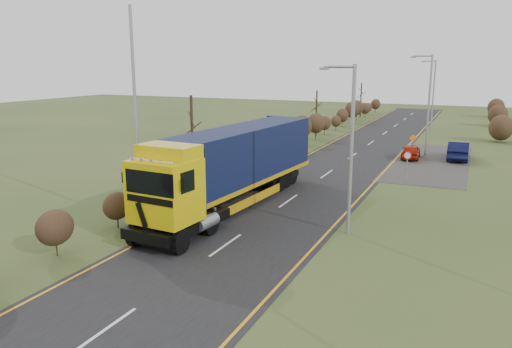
{
  "coord_description": "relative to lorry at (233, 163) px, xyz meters",
  "views": [
    {
      "loc": [
        9.88,
        -22.7,
        8.01
      ],
      "look_at": [
        -1.6,
        2.89,
        1.74
      ],
      "focal_mm": 35.0,
      "sensor_mm": 36.0,
      "label": 1
    }
  ],
  "objects": [
    {
      "name": "warning_board",
      "position": [
        7.0,
        22.44,
        -1.58
      ],
      "size": [
        0.63,
        0.11,
        1.64
      ],
      "color": "gray",
      "rests_on": "ground"
    },
    {
      "name": "layby",
      "position": [
        8.96,
        18.36,
        -2.54
      ],
      "size": [
        6.0,
        18.0,
        0.02
      ],
      "primitive_type": "cube",
      "color": "#312F2C",
      "rests_on": "ground"
    },
    {
      "name": "streetlight_mid",
      "position": [
        8.15,
        21.03,
        2.23
      ],
      "size": [
        1.86,
        0.18,
        8.71
      ],
      "color": "gray",
      "rests_on": "ground"
    },
    {
      "name": "streetlight_near",
      "position": [
        6.97,
        -1.79,
        1.8
      ],
      "size": [
        1.7,
        0.18,
        7.96
      ],
      "color": "gray",
      "rests_on": "ground"
    },
    {
      "name": "hedgerow",
      "position": [
        -3.54,
        6.26,
        -0.94
      ],
      "size": [
        2.24,
        102.04,
        6.05
      ],
      "color": "black",
      "rests_on": "ground"
    },
    {
      "name": "streetlight_far",
      "position": [
        6.96,
        39.21,
        2.01
      ],
      "size": [
        1.78,
        0.18,
        8.33
      ],
      "color": "gray",
      "rests_on": "ground"
    },
    {
      "name": "car_red_hatchback",
      "position": [
        7.26,
        19.21,
        -1.94
      ],
      "size": [
        1.66,
        3.72,
        1.24
      ],
      "primitive_type": "imported",
      "rotation": [
        0.0,
        0.0,
        3.2
      ],
      "color": "#9F1B07",
      "rests_on": "ground"
    },
    {
      "name": "road",
      "position": [
        2.46,
        8.36,
        -2.55
      ],
      "size": [
        8.0,
        120.0,
        0.02
      ],
      "primitive_type": "cube",
      "color": "black",
      "rests_on": "ground"
    },
    {
      "name": "lorry",
      "position": [
        0.0,
        0.0,
        0.0
      ],
      "size": [
        3.73,
        16.33,
        4.5
      ],
      "rotation": [
        0.0,
        0.0,
        -0.08
      ],
      "color": "black",
      "rests_on": "ground"
    },
    {
      "name": "left_pole",
      "position": [
        -2.74,
        -4.85,
        2.75
      ],
      "size": [
        0.16,
        0.16,
        10.61
      ],
      "primitive_type": "cylinder",
      "color": "gray",
      "rests_on": "ground"
    },
    {
      "name": "lane_markings",
      "position": [
        2.46,
        8.06,
        -2.53
      ],
      "size": [
        7.52,
        116.0,
        0.01
      ],
      "color": "orange",
      "rests_on": "road"
    },
    {
      "name": "speed_sign",
      "position": [
        8.06,
        10.66,
        -1.13
      ],
      "size": [
        0.57,
        0.1,
        2.07
      ],
      "color": "gray",
      "rests_on": "ground"
    },
    {
      "name": "car_blue_sedan",
      "position": [
        10.96,
        20.43,
        -1.78
      ],
      "size": [
        1.71,
        4.71,
        1.54
      ],
      "primitive_type": "imported",
      "rotation": [
        0.0,
        0.0,
        3.16
      ],
      "color": "black",
      "rests_on": "ground"
    },
    {
      "name": "ground",
      "position": [
        2.46,
        -1.64,
        -2.56
      ],
      "size": [
        160.0,
        160.0,
        0.0
      ],
      "primitive_type": "plane",
      "color": "#33451D",
      "rests_on": "ground"
    }
  ]
}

